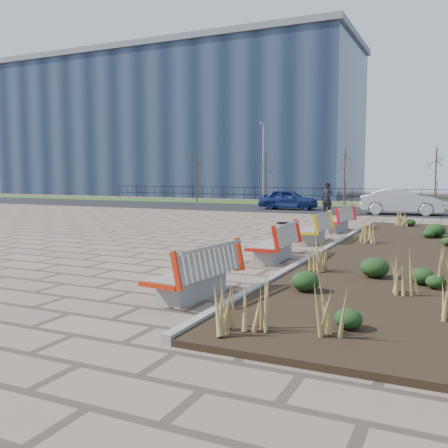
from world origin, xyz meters
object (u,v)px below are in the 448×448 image
at_px(car_blue, 288,199).
at_px(lamp_west, 263,164).
at_px(bench_b, 272,242).
at_px(bench_d, 336,219).
at_px(bench_a, 193,271).
at_px(car_silver, 401,202).
at_px(litter_bin, 284,238).
at_px(bench_c, 312,228).
at_px(pedestrian, 327,199).

bearing_deg(car_blue, lamp_west, 33.93).
distance_m(bench_b, bench_d, 7.58).
relative_size(bench_b, lamp_west, 0.35).
height_order(bench_a, car_silver, car_silver).
relative_size(litter_bin, car_silver, 0.20).
bearing_deg(bench_c, pedestrian, 101.60).
xyz_separation_m(pedestrian, car_blue, (-3.27, 3.14, -0.26)).
height_order(bench_c, pedestrian, pedestrian).
height_order(bench_b, bench_d, same).
height_order(pedestrian, car_silver, pedestrian).
bearing_deg(lamp_west, bench_d, -60.04).
bearing_deg(bench_b, bench_a, -91.70).
height_order(litter_bin, car_blue, car_blue).
relative_size(car_blue, lamp_west, 0.64).
xyz_separation_m(bench_c, lamp_west, (-9.00, 19.30, 2.54)).
distance_m(bench_c, car_blue, 15.69).
xyz_separation_m(bench_a, bench_c, (0.00, 8.27, 0.00)).
bearing_deg(bench_c, bench_d, 90.59).
xyz_separation_m(bench_b, car_silver, (1.52, 17.31, 0.25)).
distance_m(bench_a, lamp_west, 29.11).
bearing_deg(bench_c, car_blue, 111.16).
distance_m(bench_b, litter_bin, 1.48).
bearing_deg(bench_b, car_silver, 83.29).
bearing_deg(bench_d, bench_c, -83.32).
xyz_separation_m(bench_c, car_silver, (1.52, 13.42, 0.25)).
xyz_separation_m(bench_b, lamp_west, (-9.00, 23.19, 2.54)).
height_order(car_blue, car_silver, car_silver).
bearing_deg(litter_bin, pedestrian, 98.52).
bearing_deg(litter_bin, bench_a, -88.50).
distance_m(bench_a, pedestrian, 19.95).
bearing_deg(car_silver, lamp_west, 54.67).
height_order(bench_a, lamp_west, lamp_west).
bearing_deg(car_silver, car_blue, 73.69).
bearing_deg(pedestrian, bench_d, -59.15).
xyz_separation_m(bench_d, litter_bin, (-0.15, -6.11, -0.06)).
xyz_separation_m(bench_a, litter_bin, (-0.15, 5.85, -0.06)).
height_order(car_silver, lamp_west, lamp_west).
relative_size(bench_d, pedestrian, 1.13).
height_order(bench_c, car_blue, car_blue).
distance_m(bench_a, bench_b, 4.38).
height_order(bench_c, bench_d, same).
distance_m(pedestrian, car_silver, 4.21).
bearing_deg(bench_c, lamp_west, 115.59).
relative_size(bench_a, lamp_west, 0.35).
relative_size(bench_d, car_blue, 0.55).
distance_m(litter_bin, pedestrian, 14.13).
bearing_deg(litter_bin, lamp_west, 112.16).
bearing_deg(pedestrian, bench_b, -66.82).
bearing_deg(litter_bin, bench_b, -84.04).
bearing_deg(bench_c, litter_bin, -93.03).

